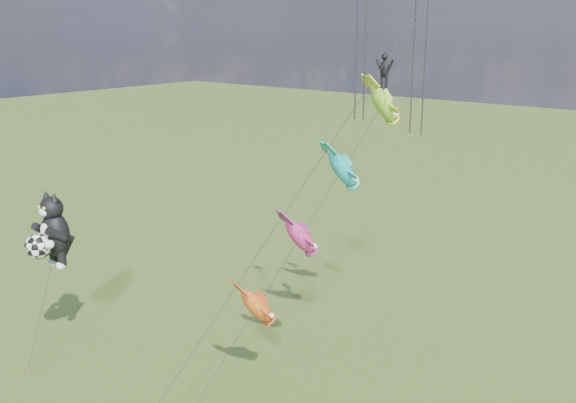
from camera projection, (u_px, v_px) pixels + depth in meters
The scene contains 4 objects.
ground at pixel (103, 370), 40.40m from camera, with size 300.00×300.00×0.00m, color #233C0F.
cat_kite_rig at pixel (50, 233), 40.04m from camera, with size 2.29×4.05×11.03m.
fish_windsock_rig at pixel (321, 204), 37.17m from camera, with size 5.30×15.15×19.53m.
parafoil_rig at pixel (381, 59), 32.24m from camera, with size 8.13×16.08×24.24m.
Camera 1 is at (31.59, -20.96, 21.05)m, focal length 40.00 mm.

